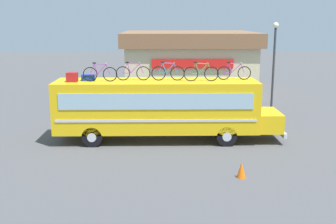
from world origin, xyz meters
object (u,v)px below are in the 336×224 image
at_px(rooftop_bicycle_3, 168,73).
at_px(bus, 161,106).
at_px(luggage_bag_1, 72,77).
at_px(street_lamp, 274,61).
at_px(rooftop_bicycle_2, 133,73).
at_px(traffic_cone, 241,170).
at_px(rooftop_bicycle_1, 100,74).
at_px(rooftop_bicycle_5, 234,72).
at_px(luggage_bag_2, 88,78).
at_px(rooftop_bicycle_4, 201,73).

bearing_deg(rooftop_bicycle_3, bus, -167.74).
bearing_deg(luggage_bag_1, street_lamp, 23.99).
bearing_deg(rooftop_bicycle_2, street_lamp, 28.72).
xyz_separation_m(luggage_bag_1, traffic_cone, (7.57, -4.99, -3.02)).
xyz_separation_m(rooftop_bicycle_1, rooftop_bicycle_2, (1.61, 0.37, -0.00)).
bearing_deg(rooftop_bicycle_2, rooftop_bicycle_3, -2.53).
bearing_deg(luggage_bag_1, rooftop_bicycle_2, 8.82).
relative_size(luggage_bag_1, street_lamp, 0.09).
distance_m(bus, rooftop_bicycle_3, 1.76).
relative_size(luggage_bag_1, rooftop_bicycle_2, 0.30).
distance_m(rooftop_bicycle_5, traffic_cone, 6.44).
relative_size(luggage_bag_2, traffic_cone, 0.99).
xyz_separation_m(rooftop_bicycle_3, rooftop_bicycle_5, (3.38, 0.20, -0.02)).
relative_size(rooftop_bicycle_5, street_lamp, 0.29).
bearing_deg(street_lamp, rooftop_bicycle_4, -135.14).
relative_size(rooftop_bicycle_1, street_lamp, 0.29).
xyz_separation_m(rooftop_bicycle_4, traffic_cone, (1.16, -5.10, -3.19)).
bearing_deg(rooftop_bicycle_4, luggage_bag_2, 176.69).
xyz_separation_m(luggage_bag_2, rooftop_bicycle_3, (4.02, -0.05, 0.25)).
distance_m(rooftop_bicycle_2, rooftop_bicycle_5, 5.15).
xyz_separation_m(luggage_bag_1, rooftop_bicycle_2, (2.98, 0.46, 0.16)).
xyz_separation_m(luggage_bag_2, traffic_cone, (6.84, -5.43, -2.94)).
distance_m(bus, traffic_cone, 6.35).
distance_m(luggage_bag_1, street_lamp, 12.46).
distance_m(rooftop_bicycle_1, rooftop_bicycle_5, 6.78).
xyz_separation_m(rooftop_bicycle_2, rooftop_bicycle_3, (1.77, -0.08, 0.00)).
relative_size(traffic_cone, street_lamp, 0.11).
height_order(bus, rooftop_bicycle_3, rooftop_bicycle_3).
bearing_deg(luggage_bag_2, traffic_cone, -38.45).
relative_size(luggage_bag_2, rooftop_bicycle_3, 0.39).
bearing_deg(rooftop_bicycle_1, luggage_bag_1, -176.24).
bearing_deg(rooftop_bicycle_1, bus, 4.11).
relative_size(luggage_bag_1, rooftop_bicycle_3, 0.31).
relative_size(rooftop_bicycle_2, street_lamp, 0.29).
bearing_deg(rooftop_bicycle_4, rooftop_bicycle_2, 174.10).
bearing_deg(rooftop_bicycle_1, rooftop_bicycle_5, 4.19).
bearing_deg(traffic_cone, luggage_bag_2, 141.55).
relative_size(luggage_bag_1, traffic_cone, 0.79).
relative_size(luggage_bag_1, rooftop_bicycle_5, 0.30).
height_order(luggage_bag_2, traffic_cone, luggage_bag_2).
bearing_deg(rooftop_bicycle_3, luggage_bag_1, -175.36).
relative_size(rooftop_bicycle_2, rooftop_bicycle_4, 1.00).
relative_size(bus, street_lamp, 1.94).
bearing_deg(luggage_bag_1, luggage_bag_2, 31.14).
bearing_deg(rooftop_bicycle_3, rooftop_bicycle_4, -9.46).
bearing_deg(bus, luggage_bag_1, -176.00).
distance_m(bus, luggage_bag_2, 3.96).
height_order(rooftop_bicycle_1, rooftop_bicycle_2, rooftop_bicycle_1).
xyz_separation_m(luggage_bag_2, rooftop_bicycle_4, (5.68, -0.33, 0.25)).
distance_m(rooftop_bicycle_1, street_lamp, 11.18).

